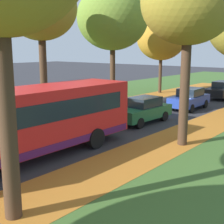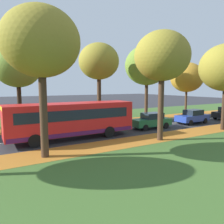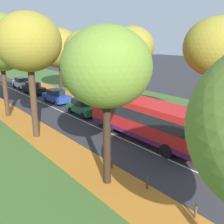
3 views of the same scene
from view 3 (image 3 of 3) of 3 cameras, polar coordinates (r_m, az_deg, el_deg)
leaf_litter_left at (r=19.86m, az=-12.33°, el=-6.84°), size 2.80×60.00×0.00m
grass_verge_right at (r=32.18m, az=5.14°, el=2.31°), size 12.00×90.00×0.01m
leaf_litter_right at (r=24.95m, az=6.91°, el=-1.81°), size 2.80×60.00×0.00m
road_centre_line at (r=26.88m, az=-9.27°, el=-0.61°), size 0.12×80.00×0.01m
tree_left_near at (r=12.72m, az=-1.20°, el=9.60°), size 4.41×4.41×8.20m
tree_left_mid at (r=20.38m, az=-17.70°, el=14.15°), size 4.76×4.76×9.39m
tree_left_far at (r=27.21m, az=-23.21°, el=13.71°), size 5.88×5.88×9.76m
tree_right_near at (r=20.11m, az=21.79°, el=12.86°), size 4.60×4.60×9.00m
tree_right_mid at (r=26.20m, az=4.33°, el=13.89°), size 4.33×4.33×8.65m
tree_right_far at (r=32.87m, az=-5.90°, el=13.39°), size 5.11×5.11×8.46m
tree_right_distant at (r=38.96m, az=-11.46°, el=13.45°), size 6.18×6.18×8.85m
bollard_second at (r=12.66m, az=17.74°, el=-19.96°), size 0.12×0.12×0.64m
bollard_third at (r=14.15m, az=7.70°, el=-15.08°), size 0.12×0.12×0.65m
bollard_fourth at (r=16.00m, az=-0.05°, el=-10.99°), size 0.12×0.12×0.66m
bus at (r=19.94m, az=7.20°, el=-1.31°), size 2.69×10.40×2.98m
car_green_lead at (r=26.63m, az=-6.36°, el=1.16°), size 1.91×4.26×1.62m
car_blue_following at (r=31.90m, az=-12.03°, el=3.39°), size 1.90×4.26×1.62m
car_black_third_in_line at (r=37.96m, az=-16.68°, el=5.05°), size 1.83×4.22×1.62m
car_white_fourth_in_line at (r=42.67m, az=-19.06°, el=6.00°), size 1.86×4.24×1.62m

